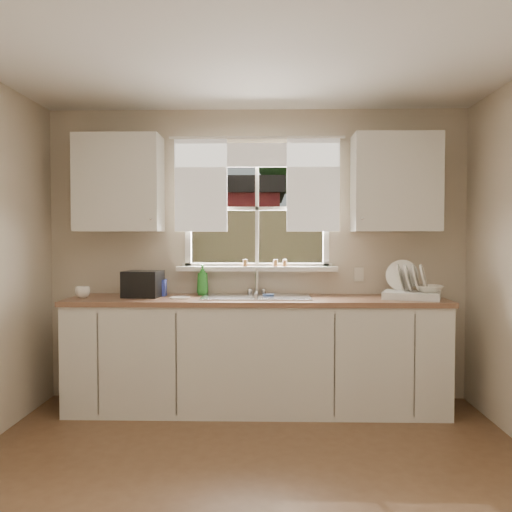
{
  "coord_description": "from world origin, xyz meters",
  "views": [
    {
      "loc": [
        0.1,
        -2.69,
        1.4
      ],
      "look_at": [
        0.0,
        1.65,
        1.25
      ],
      "focal_mm": 38.0,
      "sensor_mm": 36.0,
      "label": 1
    }
  ],
  "objects_px": {
    "dish_rack": "(411,289)",
    "cup": "(83,292)",
    "black_appliance": "(143,284)",
    "soap_bottle_a": "(203,280)"
  },
  "relations": [
    {
      "from": "dish_rack",
      "to": "black_appliance",
      "type": "xyz_separation_m",
      "value": [
        -2.17,
        0.07,
        0.03
      ]
    },
    {
      "from": "cup",
      "to": "black_appliance",
      "type": "xyz_separation_m",
      "value": [
        0.47,
        0.09,
        0.06
      ]
    },
    {
      "from": "dish_rack",
      "to": "black_appliance",
      "type": "bearing_deg",
      "value": 178.22
    },
    {
      "from": "dish_rack",
      "to": "cup",
      "type": "relative_size",
      "value": 4.34
    },
    {
      "from": "cup",
      "to": "dish_rack",
      "type": "bearing_deg",
      "value": 3.39
    },
    {
      "from": "black_appliance",
      "to": "cup",
      "type": "bearing_deg",
      "value": -161.96
    },
    {
      "from": "dish_rack",
      "to": "cup",
      "type": "height_order",
      "value": "dish_rack"
    },
    {
      "from": "cup",
      "to": "black_appliance",
      "type": "height_order",
      "value": "black_appliance"
    },
    {
      "from": "cup",
      "to": "soap_bottle_a",
      "type": "bearing_deg",
      "value": 18.2
    },
    {
      "from": "cup",
      "to": "black_appliance",
      "type": "distance_m",
      "value": 0.48
    }
  ]
}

